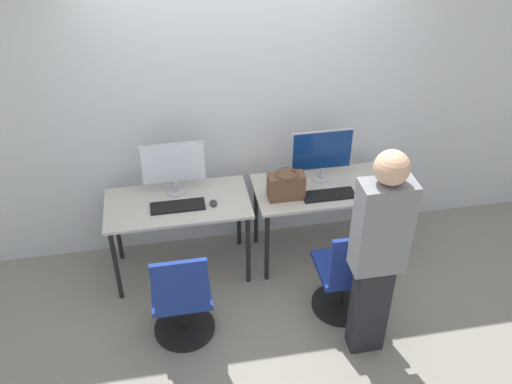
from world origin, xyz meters
TOP-DOWN VIEW (x-y plane):
  - ground_plane at (0.00, 0.00)m, footprint 20.00×20.00m
  - wall_back at (0.00, 0.73)m, footprint 12.00×0.05m
  - desk_left at (-0.62, 0.30)m, footprint 1.19×0.61m
  - monitor_left at (-0.62, 0.45)m, footprint 0.53×0.16m
  - keyboard_left at (-0.62, 0.23)m, footprint 0.44×0.16m
  - mouse_left at (-0.33, 0.22)m, footprint 0.06×0.09m
  - office_chair_left at (-0.67, -0.45)m, footprint 0.48×0.48m
  - desk_right at (0.62, 0.30)m, footprint 1.19×0.61m
  - monitor_right at (0.62, 0.43)m, footprint 0.53×0.16m
  - keyboard_right at (0.62, 0.17)m, footprint 0.44×0.16m
  - mouse_right at (0.91, 0.14)m, footprint 0.06×0.09m
  - office_chair_right at (0.62, -0.43)m, footprint 0.48×0.48m
  - person_right at (0.67, -0.80)m, footprint 0.36×0.23m
  - handbag at (0.27, 0.21)m, footprint 0.30×0.18m

SIDE VIEW (x-z plane):
  - ground_plane at x=0.00m, z-range 0.00..0.00m
  - office_chair_left at x=-0.67m, z-range -0.08..0.81m
  - office_chair_right at x=0.62m, z-range -0.08..0.81m
  - desk_left at x=-0.62m, z-range 0.28..1.02m
  - desk_right at x=0.62m, z-range 0.28..1.02m
  - keyboard_left at x=-0.62m, z-range 0.74..0.76m
  - keyboard_right at x=0.62m, z-range 0.74..0.76m
  - mouse_left at x=-0.33m, z-range 0.74..0.77m
  - mouse_right at x=0.91m, z-range 0.74..0.77m
  - handbag at x=0.27m, z-range 0.73..0.97m
  - person_right at x=0.67m, z-range 0.09..1.82m
  - monitor_left at x=-0.62m, z-range 0.76..1.23m
  - monitor_right at x=0.62m, z-range 0.76..1.23m
  - wall_back at x=0.00m, z-range 0.00..2.80m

